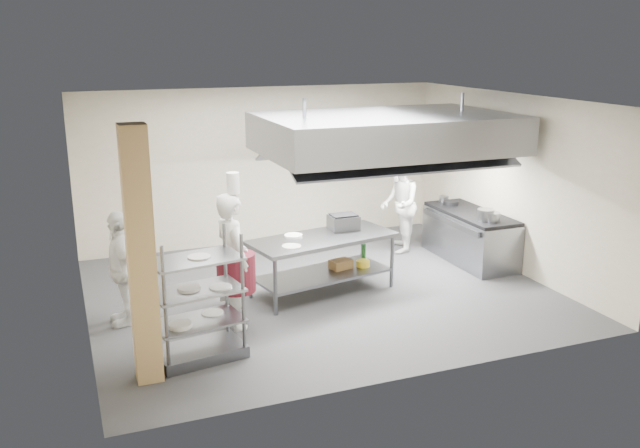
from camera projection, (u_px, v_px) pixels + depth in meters
name	position (u px, v px, depth m)	size (l,w,h in m)	color
floor	(320.00, 292.00, 10.71)	(7.00, 7.00, 0.00)	#2F2F31
ceiling	(320.00, 100.00, 9.91)	(7.00, 7.00, 0.00)	silver
wall_back	(263.00, 166.00, 13.01)	(7.00, 7.00, 0.00)	tan
wall_left	(78.00, 221.00, 9.08)	(6.00, 6.00, 0.00)	tan
wall_right	(511.00, 182.00, 11.54)	(6.00, 6.00, 0.00)	tan
column	(141.00, 257.00, 7.59)	(0.30, 0.30, 3.00)	tan
exhaust_hood	(386.00, 133.00, 10.89)	(4.00, 2.50, 0.60)	gray
hood_strip_a	(334.00, 156.00, 10.66)	(1.60, 0.12, 0.04)	white
hood_strip_b	(434.00, 150.00, 11.29)	(1.60, 0.12, 0.04)	white
wall_shelf	(352.00, 161.00, 13.49)	(1.50, 0.28, 0.04)	gray
island	(322.00, 265.00, 10.58)	(2.29, 0.96, 0.91)	gray
island_worktop	(323.00, 239.00, 10.46)	(2.29, 0.96, 0.06)	gray
island_undershelf	(322.00, 274.00, 10.62)	(2.11, 0.86, 0.04)	slate
pass_rack	(198.00, 297.00, 8.29)	(1.08, 0.63, 1.62)	gray
cooking_range	(470.00, 238.00, 12.13)	(0.80, 2.00, 0.84)	gray
range_top	(471.00, 213.00, 12.01)	(0.78, 1.96, 0.06)	black
chef_head	(232.00, 260.00, 9.22)	(0.69, 0.45, 1.90)	white
chef_line	(399.00, 204.00, 12.54)	(0.87, 0.68, 1.80)	white
chef_plating	(121.00, 268.00, 9.33)	(0.95, 0.40, 1.62)	white
griddle	(343.00, 222.00, 10.85)	(0.45, 0.35, 0.22)	gray
wicker_basket	(341.00, 264.00, 10.80)	(0.33, 0.23, 0.15)	brown
stockpot	(486.00, 215.00, 11.40)	(0.29, 0.29, 0.20)	gray
plate_stack	(199.00, 319.00, 8.36)	(0.28, 0.28, 0.05)	white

